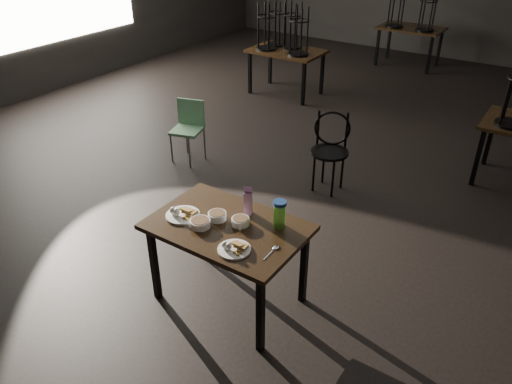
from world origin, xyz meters
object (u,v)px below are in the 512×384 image
Objects in this scene: juice_carton at (248,201)px; water_bottle at (279,214)px; main_table at (228,233)px; school_chair at (189,125)px; bentwood_chair at (330,145)px.

juice_carton is 0.30m from water_bottle.
juice_carton is (0.04, 0.22, 0.19)m from main_table.
juice_carton is at bearing 79.50° from main_table.
juice_carton is at bearing -55.57° from school_chair.
school_chair is (-1.99, 1.85, -0.21)m from main_table.
water_bottle reaches higher than bentwood_chair.
juice_carton is 1.11× the size of water_bottle.
water_bottle is (0.34, 0.21, 0.19)m from main_table.
school_chair is (-2.03, 1.62, -0.40)m from juice_carton.
bentwood_chair reaches higher than school_chair.
school_chair is at bearing 137.12° from main_table.
main_table is at bearing -148.69° from water_bottle.
main_table is 5.30× the size of water_bottle.
water_bottle reaches higher than school_chair.
juice_carton reaches higher than school_chair.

